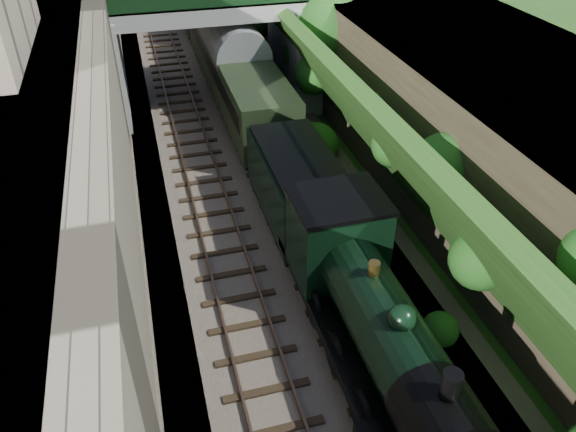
{
  "coord_description": "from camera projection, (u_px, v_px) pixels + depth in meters",
  "views": [
    {
      "loc": [
        -4.14,
        -6.6,
        13.29
      ],
      "look_at": [
        0.0,
        8.24,
        2.54
      ],
      "focal_mm": 35.0,
      "sensor_mm": 36.0,
      "label": 1
    }
  ],
  "objects": [
    {
      "name": "street_plateau_right",
      "position": [
        400.0,
        58.0,
        29.84
      ],
      "size": [
        8.0,
        90.0,
        6.25
      ],
      "primitive_type": "cube",
      "color": "#262628",
      "rests_on": "ground"
    },
    {
      "name": "track_right",
      "position": [
        250.0,
        126.0,
        29.65
      ],
      "size": [
        2.5,
        90.0,
        0.2
      ],
      "color": "black",
      "rests_on": "trackbed"
    },
    {
      "name": "embankment_slope",
      "position": [
        321.0,
        75.0,
        28.86
      ],
      "size": [
        4.81,
        90.0,
        6.44
      ],
      "color": "#1E4714",
      "rests_on": "ground"
    },
    {
      "name": "locomotive",
      "position": [
        371.0,
        315.0,
        15.88
      ],
      "size": [
        3.1,
        10.23,
        3.83
      ],
      "color": "black",
      "rests_on": "trackbed"
    },
    {
      "name": "retaining_wall",
      "position": [
        108.0,
        79.0,
        26.32
      ],
      "size": [
        1.0,
        90.0,
        7.0
      ],
      "primitive_type": "cube",
      "color": "#756B56",
      "rests_on": "ground"
    },
    {
      "name": "road_bridge",
      "position": [
        227.0,
        31.0,
        30.57
      ],
      "size": [
        16.0,
        6.4,
        7.25
      ],
      "color": "gray",
      "rests_on": "ground"
    },
    {
      "name": "tender",
      "position": [
        298.0,
        190.0,
        21.85
      ],
      "size": [
        2.7,
        6.0,
        3.05
      ],
      "color": "black",
      "rests_on": "trackbed"
    },
    {
      "name": "tree",
      "position": [
        332.0,
        30.0,
        28.9
      ],
      "size": [
        3.6,
        3.8,
        6.6
      ],
      "color": "black",
      "rests_on": "ground"
    },
    {
      "name": "track_left",
      "position": [
        190.0,
        133.0,
        28.95
      ],
      "size": [
        2.5,
        90.0,
        0.2
      ],
      "color": "black",
      "rests_on": "trackbed"
    },
    {
      "name": "coach_front",
      "position": [
        235.0,
        69.0,
        31.56
      ],
      "size": [
        2.9,
        18.0,
        3.7
      ],
      "color": "black",
      "rests_on": "trackbed"
    },
    {
      "name": "street_plateau_left",
      "position": [
        29.0,
        87.0,
        25.54
      ],
      "size": [
        6.0,
        90.0,
        7.0
      ],
      "primitive_type": "cube",
      "color": "#262628",
      "rests_on": "ground"
    },
    {
      "name": "trackbed",
      "position": [
        228.0,
        131.0,
        29.47
      ],
      "size": [
        10.0,
        90.0,
        0.2
      ],
      "primitive_type": "cube",
      "color": "#473F38",
      "rests_on": "ground"
    }
  ]
}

